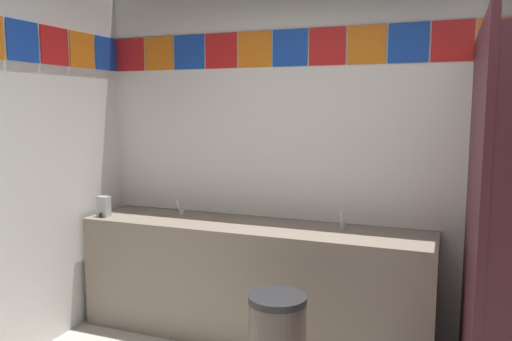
# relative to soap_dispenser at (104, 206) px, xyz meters

# --- Properties ---
(wall_back) EXTENTS (4.20, 0.09, 2.73)m
(wall_back) POSITION_rel_soap_dispenser_xyz_m (1.94, 0.49, 0.44)
(wall_back) COLOR white
(wall_back) RESTS_ON ground_plane
(vanity_counter) EXTENTS (2.59, 0.57, 0.85)m
(vanity_counter) POSITION_rel_soap_dispenser_xyz_m (1.19, 0.16, -0.50)
(vanity_counter) COLOR gray
(vanity_counter) RESTS_ON ground_plane
(faucet_left) EXTENTS (0.04, 0.10, 0.14)m
(faucet_left) POSITION_rel_soap_dispenser_xyz_m (0.54, 0.25, -0.03)
(faucet_left) COLOR silver
(faucet_left) RESTS_ON vanity_counter
(faucet_right) EXTENTS (0.04, 0.10, 0.14)m
(faucet_right) POSITION_rel_soap_dispenser_xyz_m (1.83, 0.25, -0.03)
(faucet_right) COLOR silver
(faucet_right) RESTS_ON vanity_counter
(soap_dispenser) EXTENTS (0.09, 0.09, 0.16)m
(soap_dispenser) POSITION_rel_soap_dispenser_xyz_m (0.00, 0.00, 0.00)
(soap_dispenser) COLOR #B7BABF
(soap_dispenser) RESTS_ON vanity_counter
(stall_divider) EXTENTS (0.92, 1.49, 2.13)m
(stall_divider) POSITION_rel_soap_dispenser_xyz_m (2.81, -0.56, 0.13)
(stall_divider) COLOR #471E23
(stall_divider) RESTS_ON ground_plane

